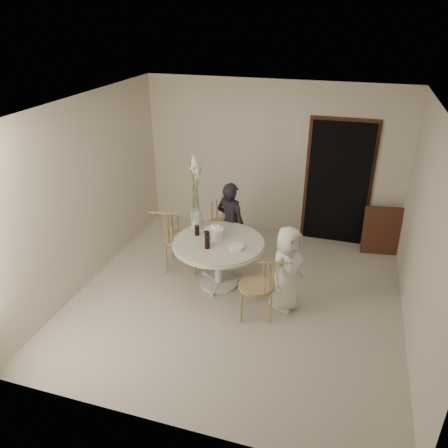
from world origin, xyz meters
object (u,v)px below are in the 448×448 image
(table, at_px, (219,248))
(boy, at_px, (287,269))
(birthday_cake, at_px, (214,233))
(chair_far, at_px, (226,217))
(chair_left, at_px, (174,232))
(flower_vase, at_px, (196,200))
(girl, at_px, (230,223))
(chair_right, at_px, (265,281))

(table, xyz_separation_m, boy, (1.03, -0.26, -0.01))
(table, height_order, birthday_cake, birthday_cake)
(table, bearing_deg, chair_far, 100.69)
(chair_left, xyz_separation_m, birthday_cake, (0.72, -0.16, 0.18))
(chair_left, relative_size, flower_vase, 0.80)
(chair_left, distance_m, girl, 0.90)
(chair_right, relative_size, chair_left, 0.87)
(chair_right, bearing_deg, boy, 121.96)
(chair_far, bearing_deg, girl, -56.99)
(boy, bearing_deg, girl, 75.62)
(table, xyz_separation_m, girl, (-0.03, 0.71, 0.06))
(boy, bearing_deg, chair_far, 71.99)
(birthday_cake, bearing_deg, table, -49.14)
(chair_far, relative_size, chair_left, 1.02)
(chair_right, relative_size, flower_vase, 0.70)
(chair_right, height_order, boy, boy)
(flower_vase, bearing_deg, birthday_cake, -29.76)
(girl, bearing_deg, birthday_cake, 101.18)
(table, xyz_separation_m, birthday_cake, (-0.10, 0.12, 0.18))
(chair_far, distance_m, boy, 1.76)
(flower_vase, bearing_deg, girl, 42.85)
(chair_far, relative_size, boy, 0.80)
(chair_far, height_order, chair_right, chair_far)
(table, distance_m, girl, 0.71)
(chair_right, bearing_deg, birthday_cake, -138.28)
(table, xyz_separation_m, chair_right, (0.79, -0.50, -0.08))
(chair_right, xyz_separation_m, flower_vase, (-1.24, 0.81, 0.65))
(chair_left, height_order, flower_vase, flower_vase)
(chair_right, distance_m, boy, 0.34)
(table, bearing_deg, girl, 92.26)
(chair_right, relative_size, birthday_cake, 3.06)
(girl, distance_m, birthday_cake, 0.61)
(table, distance_m, chair_far, 1.02)
(birthday_cake, distance_m, flower_vase, 0.56)
(table, height_order, flower_vase, flower_vase)
(birthday_cake, relative_size, flower_vase, 0.23)
(chair_right, xyz_separation_m, boy, (0.23, 0.24, 0.07))
(boy, height_order, birthday_cake, boy)
(girl, bearing_deg, chair_far, -43.20)
(girl, height_order, boy, girl)
(chair_right, relative_size, girl, 0.61)
(chair_far, xyz_separation_m, girl, (0.16, -0.30, 0.05))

